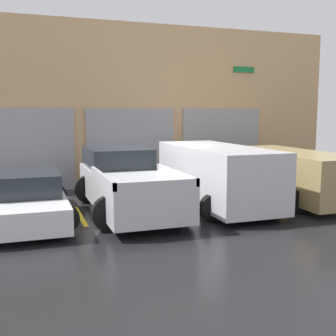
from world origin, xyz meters
TOP-DOWN VIEW (x-y plane):
  - ground_plane at (0.00, 0.00)m, footprint 28.00×28.00m
  - shophouse_building at (-0.01, 3.29)m, footprint 15.99×0.68m
  - pickup_truck at (-1.30, -0.82)m, footprint 2.51×5.26m
  - sedan_white at (-3.91, -1.07)m, footprint 2.20×4.64m
  - sedan_side at (1.30, -1.10)m, footprint 2.31×4.97m
  - van_right at (3.91, -1.10)m, footprint 2.32×4.97m
  - parking_stripe_left at (-2.60, -1.10)m, footprint 0.12×2.20m
  - parking_stripe_centre at (0.00, -1.10)m, footprint 0.12×2.20m
  - parking_stripe_right at (2.60, -1.10)m, footprint 0.12×2.20m
  - parking_stripe_far_right at (5.21, -1.10)m, footprint 0.12×2.20m

SIDE VIEW (x-z plane):
  - ground_plane at x=0.00m, z-range 0.00..0.00m
  - parking_stripe_left at x=-2.60m, z-range 0.00..0.01m
  - parking_stripe_centre at x=0.00m, z-range 0.00..0.01m
  - parking_stripe_right at x=2.60m, z-range 0.00..0.01m
  - parking_stripe_far_right at x=5.21m, z-range 0.00..0.01m
  - sedan_white at x=-3.91m, z-range -0.03..1.21m
  - pickup_truck at x=-1.30m, z-range -0.03..1.62m
  - van_right at x=3.91m, z-range 0.07..1.57m
  - sedan_side at x=1.30m, z-range 0.07..1.80m
  - shophouse_building at x=-0.01m, z-range -0.06..5.84m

